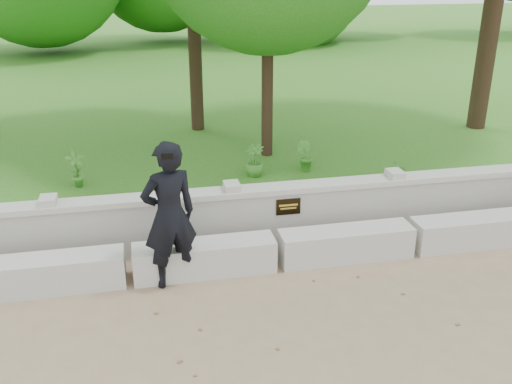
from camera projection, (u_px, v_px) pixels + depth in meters
ground at (319, 349)px, 6.20m from camera, size 80.00×80.00×0.00m
lawn at (189, 85)px, 18.85m from camera, size 40.00×22.00×0.25m
concrete_bench at (277, 251)px, 7.84m from camera, size 11.90×0.45×0.45m
parapet_wall at (266, 214)px, 8.38m from camera, size 12.50×0.35×0.90m
man_main at (169, 215)px, 7.12m from camera, size 0.81×0.74×1.94m
shrub_a at (77, 169)px, 9.89m from camera, size 0.41×0.37×0.65m
shrub_b at (305, 156)px, 10.67m from camera, size 0.40×0.41×0.57m
shrub_c at (405, 180)px, 9.48m from camera, size 0.70×0.70×0.59m
shrub_d at (254, 160)px, 10.40m from camera, size 0.46×0.45×0.61m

